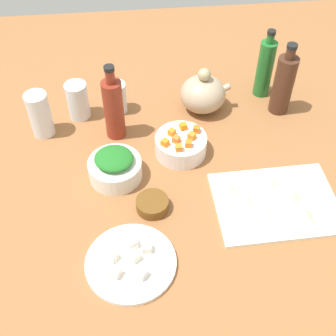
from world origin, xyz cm
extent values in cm
cube|color=#986037|center=(0.00, 0.00, 1.50)|extent=(190.00, 190.00, 3.00)
cube|color=white|center=(27.14, -11.10, 3.50)|extent=(32.33, 24.29, 1.00)
cylinder|color=white|center=(-11.33, -25.02, 3.60)|extent=(21.43, 21.43, 1.20)
cylinder|color=white|center=(-14.11, 3.05, 5.79)|extent=(14.53, 14.53, 5.59)
cylinder|color=white|center=(4.77, 10.43, 5.85)|extent=(14.74, 14.74, 5.70)
cylinder|color=brown|center=(-4.98, -9.07, 4.55)|extent=(8.43, 8.43, 3.09)
ellipsoid|color=tan|center=(13.98, 29.31, 8.69)|extent=(14.21, 13.90, 11.39)
sphere|color=tan|center=(13.98, 29.31, 15.98)|extent=(3.98, 3.98, 3.98)
cylinder|color=tan|center=(20.02, 29.31, 10.12)|extent=(5.38, 2.00, 3.93)
cylinder|color=#492A1C|center=(37.95, 26.22, 12.50)|extent=(6.13, 6.13, 19.00)
cylinder|color=#492A1C|center=(37.95, 26.22, 23.73)|extent=(2.76, 2.76, 3.45)
cylinder|color=black|center=(37.95, 26.22, 26.05)|extent=(3.06, 3.06, 1.20)
cylinder|color=#216D2C|center=(34.48, 35.13, 12.45)|extent=(5.17, 5.17, 18.89)
cylinder|color=#216D2C|center=(34.48, 35.13, 23.33)|extent=(2.33, 2.33, 2.88)
cylinder|color=black|center=(34.48, 35.13, 25.37)|extent=(2.58, 2.58, 1.20)
cylinder|color=maroon|center=(-13.56, 20.13, 12.46)|extent=(5.76, 5.76, 18.92)
cylinder|color=maroon|center=(-13.56, 20.13, 23.95)|extent=(2.59, 2.59, 4.06)
cylinder|color=black|center=(-13.56, 20.13, 26.58)|extent=(2.88, 2.88, 1.20)
cylinder|color=white|center=(-12.66, 31.12, 8.05)|extent=(5.88, 5.88, 10.09)
cylinder|color=white|center=(-35.21, 23.06, 10.09)|extent=(6.60, 6.60, 14.17)
cylinder|color=white|center=(-24.64, 29.81, 8.91)|extent=(6.68, 6.68, 11.83)
cube|color=orange|center=(2.34, 12.02, 9.60)|extent=(2.54, 2.54, 1.80)
cube|color=orange|center=(7.72, 9.96, 9.60)|extent=(2.55, 2.55, 1.80)
cube|color=orange|center=(3.24, 8.98, 9.60)|extent=(2.51, 2.51, 1.80)
cube|color=orange|center=(6.39, 6.94, 9.60)|extent=(2.09, 2.09, 1.80)
cube|color=orange|center=(5.82, 14.15, 9.60)|extent=(2.21, 2.21, 1.80)
cube|color=orange|center=(3.54, 5.66, 9.60)|extent=(1.80, 1.80, 1.80)
cube|color=orange|center=(9.45, 12.55, 9.60)|extent=(2.26, 2.26, 1.80)
cube|color=orange|center=(0.36, 8.07, 9.60)|extent=(2.55, 2.55, 1.80)
ellipsoid|color=#227125|center=(-14.11, 3.05, 10.05)|extent=(13.31, 12.98, 2.92)
cube|color=white|center=(-10.42, -24.51, 5.30)|extent=(3.09, 3.09, 2.20)
cube|color=white|center=(-8.97, -29.01, 5.30)|extent=(3.11, 3.11, 2.20)
cube|color=#F6DED0|center=(-14.86, -28.15, 5.30)|extent=(3.04, 3.04, 2.20)
cube|color=white|center=(-7.38, -22.46, 5.30)|extent=(2.24, 2.24, 2.20)
cube|color=white|center=(-15.52, -23.86, 5.30)|extent=(3.11, 3.11, 2.20)
cube|color=silver|center=(-10.62, -20.77, 5.30)|extent=(2.79, 2.79, 2.20)
pyramid|color=beige|center=(15.53, -6.64, 5.07)|extent=(5.88, 5.71, 2.14)
pyramid|color=beige|center=(23.85, -15.06, 5.09)|extent=(5.48, 5.76, 2.18)
pyramid|color=beige|center=(27.57, -5.02, 5.33)|extent=(5.32, 5.16, 2.66)
pyramid|color=beige|center=(18.96, -11.15, 5.03)|extent=(5.92, 5.87, 2.05)
pyramid|color=beige|center=(31.56, -10.26, 5.50)|extent=(5.81, 5.38, 3.00)
pyramid|color=beige|center=(32.47, -17.15, 5.57)|extent=(7.39, 7.57, 3.14)
camera|label=1|loc=(-8.27, -79.59, 95.34)|focal=47.68mm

